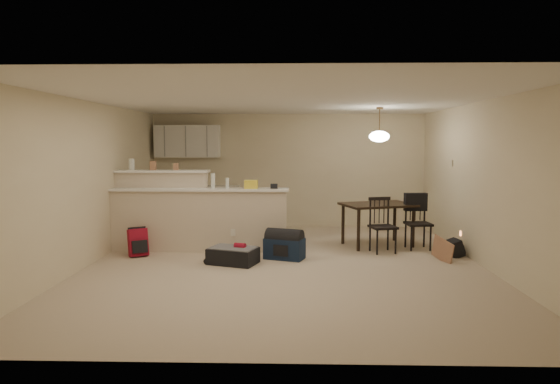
{
  "coord_description": "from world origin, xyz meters",
  "views": [
    {
      "loc": [
        0.13,
        -7.56,
        1.87
      ],
      "look_at": [
        -0.1,
        0.7,
        1.05
      ],
      "focal_mm": 32.0,
      "sensor_mm": 36.0,
      "label": 1
    }
  ],
  "objects_px": {
    "red_backpack": "(138,243)",
    "navy_duffel": "(284,249)",
    "suitcase": "(233,256)",
    "dining_table": "(378,209)",
    "dining_chair_near": "(383,225)",
    "black_daypack": "(454,248)",
    "dining_chair_far": "(418,222)",
    "pendant_lamp": "(379,136)"
  },
  "relations": [
    {
      "from": "dining_chair_near",
      "to": "black_daypack",
      "type": "bearing_deg",
      "value": -26.24
    },
    {
      "from": "suitcase",
      "to": "navy_duffel",
      "type": "xyz_separation_m",
      "value": [
        0.79,
        0.35,
        0.05
      ]
    },
    {
      "from": "dining_chair_near",
      "to": "suitcase",
      "type": "bearing_deg",
      "value": -174.49
    },
    {
      "from": "red_backpack",
      "to": "navy_duffel",
      "type": "bearing_deg",
      "value": -33.14
    },
    {
      "from": "dining_table",
      "to": "red_backpack",
      "type": "distance_m",
      "value": 4.23
    },
    {
      "from": "dining_table",
      "to": "red_backpack",
      "type": "bearing_deg",
      "value": 174.86
    },
    {
      "from": "navy_duffel",
      "to": "black_daypack",
      "type": "bearing_deg",
      "value": 25.14
    },
    {
      "from": "red_backpack",
      "to": "pendant_lamp",
      "type": "bearing_deg",
      "value": -16.86
    },
    {
      "from": "dining_table",
      "to": "dining_chair_far",
      "type": "xyz_separation_m",
      "value": [
        0.66,
        -0.28,
        -0.2
      ]
    },
    {
      "from": "suitcase",
      "to": "navy_duffel",
      "type": "distance_m",
      "value": 0.86
    },
    {
      "from": "pendant_lamp",
      "to": "suitcase",
      "type": "relative_size",
      "value": 0.86
    },
    {
      "from": "red_backpack",
      "to": "dining_chair_far",
      "type": "bearing_deg",
      "value": -21.97
    },
    {
      "from": "pendant_lamp",
      "to": "black_daypack",
      "type": "bearing_deg",
      "value": -36.25
    },
    {
      "from": "red_backpack",
      "to": "navy_duffel",
      "type": "xyz_separation_m",
      "value": [
        2.43,
        -0.13,
        -0.06
      ]
    },
    {
      "from": "pendant_lamp",
      "to": "red_backpack",
      "type": "xyz_separation_m",
      "value": [
        -4.1,
        -0.96,
        -1.76
      ]
    },
    {
      "from": "dining_table",
      "to": "black_daypack",
      "type": "height_order",
      "value": "dining_table"
    },
    {
      "from": "suitcase",
      "to": "red_backpack",
      "type": "relative_size",
      "value": 1.6
    },
    {
      "from": "dining_chair_near",
      "to": "dining_chair_far",
      "type": "distance_m",
      "value": 0.73
    },
    {
      "from": "dining_table",
      "to": "navy_duffel",
      "type": "distance_m",
      "value": 2.06
    },
    {
      "from": "navy_duffel",
      "to": "black_daypack",
      "type": "xyz_separation_m",
      "value": [
        2.8,
        0.26,
        -0.04
      ]
    },
    {
      "from": "suitcase",
      "to": "red_backpack",
      "type": "distance_m",
      "value": 1.71
    },
    {
      "from": "suitcase",
      "to": "dining_table",
      "type": "bearing_deg",
      "value": 49.09
    },
    {
      "from": "suitcase",
      "to": "dining_chair_near",
      "type": "bearing_deg",
      "value": 38.12
    },
    {
      "from": "red_backpack",
      "to": "black_daypack",
      "type": "height_order",
      "value": "red_backpack"
    },
    {
      "from": "pendant_lamp",
      "to": "dining_chair_far",
      "type": "bearing_deg",
      "value": -23.24
    },
    {
      "from": "dining_table",
      "to": "dining_chair_far",
      "type": "relative_size",
      "value": 1.49
    },
    {
      "from": "pendant_lamp",
      "to": "dining_chair_near",
      "type": "xyz_separation_m",
      "value": [
        -0.0,
        -0.58,
        -1.52
      ]
    },
    {
      "from": "suitcase",
      "to": "red_backpack",
      "type": "height_order",
      "value": "red_backpack"
    },
    {
      "from": "dining_table",
      "to": "red_backpack",
      "type": "height_order",
      "value": "dining_table"
    },
    {
      "from": "black_daypack",
      "to": "suitcase",
      "type": "bearing_deg",
      "value": 91.22
    },
    {
      "from": "dining_chair_far",
      "to": "red_backpack",
      "type": "relative_size",
      "value": 2.12
    },
    {
      "from": "dining_table",
      "to": "black_daypack",
      "type": "xyz_separation_m",
      "value": [
        1.13,
        -0.83,
        -0.55
      ]
    },
    {
      "from": "red_backpack",
      "to": "black_daypack",
      "type": "xyz_separation_m",
      "value": [
        5.22,
        0.13,
        -0.09
      ]
    },
    {
      "from": "pendant_lamp",
      "to": "dining_chair_far",
      "type": "xyz_separation_m",
      "value": [
        0.66,
        -0.28,
        -1.51
      ]
    },
    {
      "from": "dining_chair_near",
      "to": "dining_chair_far",
      "type": "height_order",
      "value": "dining_chair_far"
    },
    {
      "from": "pendant_lamp",
      "to": "dining_chair_near",
      "type": "relative_size",
      "value": 0.66
    },
    {
      "from": "dining_chair_far",
      "to": "black_daypack",
      "type": "xyz_separation_m",
      "value": [
        0.46,
        -0.54,
        -0.35
      ]
    },
    {
      "from": "black_daypack",
      "to": "dining_chair_near",
      "type": "bearing_deg",
      "value": 69.1
    },
    {
      "from": "dining_table",
      "to": "pendant_lamp",
      "type": "distance_m",
      "value": 1.31
    },
    {
      "from": "pendant_lamp",
      "to": "black_daypack",
      "type": "distance_m",
      "value": 2.32
    },
    {
      "from": "suitcase",
      "to": "black_daypack",
      "type": "height_order",
      "value": "black_daypack"
    },
    {
      "from": "dining_chair_near",
      "to": "red_backpack",
      "type": "distance_m",
      "value": 4.12
    }
  ]
}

